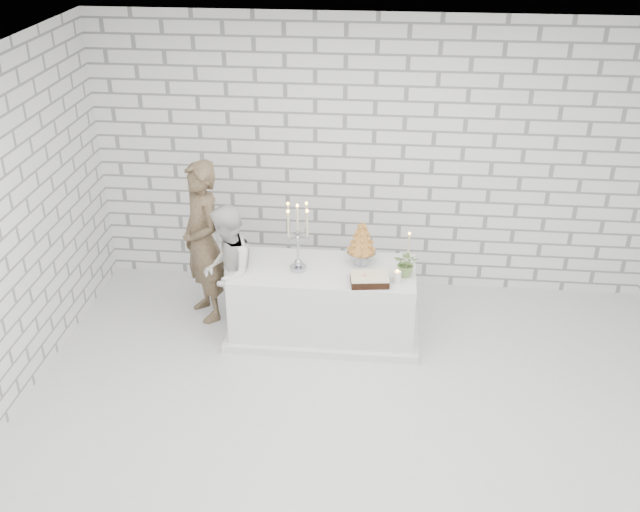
{
  "coord_description": "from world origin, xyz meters",
  "views": [
    {
      "loc": [
        0.17,
        -4.91,
        4.24
      ],
      "look_at": [
        -0.43,
        1.08,
        1.05
      ],
      "focal_mm": 41.39,
      "sensor_mm": 36.0,
      "label": 1
    }
  ],
  "objects_px": {
    "groom": "(203,242)",
    "candelabra": "(298,238)",
    "bride": "(228,272)",
    "cake_table": "(324,301)",
    "croquembouche": "(362,243)"
  },
  "relations": [
    {
      "from": "cake_table",
      "to": "groom",
      "type": "bearing_deg",
      "value": 169.19
    },
    {
      "from": "groom",
      "to": "candelabra",
      "type": "relative_size",
      "value": 2.45
    },
    {
      "from": "groom",
      "to": "croquembouche",
      "type": "distance_m",
      "value": 1.63
    },
    {
      "from": "groom",
      "to": "bride",
      "type": "distance_m",
      "value": 0.47
    },
    {
      "from": "croquembouche",
      "to": "candelabra",
      "type": "bearing_deg",
      "value": -163.49
    },
    {
      "from": "cake_table",
      "to": "bride",
      "type": "bearing_deg",
      "value": -175.91
    },
    {
      "from": "groom",
      "to": "croquembouche",
      "type": "relative_size",
      "value": 3.72
    },
    {
      "from": "bride",
      "to": "groom",
      "type": "bearing_deg",
      "value": -137.31
    },
    {
      "from": "groom",
      "to": "candelabra",
      "type": "height_order",
      "value": "groom"
    },
    {
      "from": "cake_table",
      "to": "groom",
      "type": "distance_m",
      "value": 1.37
    },
    {
      "from": "groom",
      "to": "candelabra",
      "type": "xyz_separation_m",
      "value": [
        1.01,
        -0.29,
        0.24
      ]
    },
    {
      "from": "cake_table",
      "to": "candelabra",
      "type": "relative_size",
      "value": 2.56
    },
    {
      "from": "groom",
      "to": "bride",
      "type": "height_order",
      "value": "groom"
    },
    {
      "from": "bride",
      "to": "candelabra",
      "type": "relative_size",
      "value": 1.98
    },
    {
      "from": "groom",
      "to": "croquembouche",
      "type": "bearing_deg",
      "value": 49.7
    }
  ]
}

